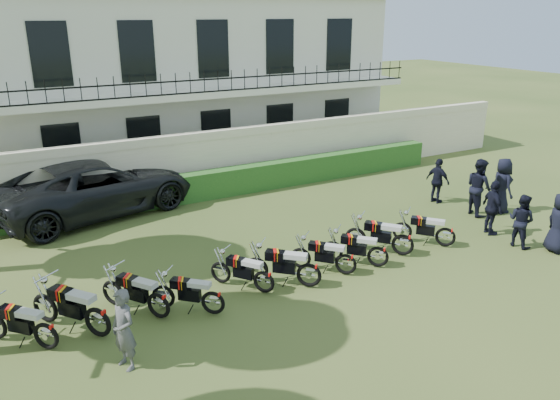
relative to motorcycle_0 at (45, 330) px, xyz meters
The scene contains 22 objects.
ground 6.50m from the motorcycle_0, ahead, with size 100.00×100.00×0.00m, color #334B1E.
perimeter_wall 10.42m from the motorcycle_0, 51.44° to the left, with size 30.00×0.35×2.30m.
hedge 10.47m from the motorcycle_0, 44.42° to the left, with size 18.00×0.60×1.00m, color #1B4C1B.
building 15.84m from the motorcycle_0, 65.30° to the left, with size 20.40×9.60×7.40m.
motorcycle_0 is the anchor object (origin of this frame).
motorcycle_1 1.01m from the motorcycle_0, ahead, with size 1.37×1.74×1.15m.
motorcycle_2 2.33m from the motorcycle_0, ahead, with size 1.17×1.64×1.05m.
motorcycle_3 3.47m from the motorcycle_0, ahead, with size 1.36×1.27×0.96m.
motorcycle_4 4.91m from the motorcycle_0, ahead, with size 1.11×1.49×0.97m.
motorcycle_5 6.03m from the motorcycle_0, ahead, with size 1.51×1.43×1.08m.
motorcycle_6 7.22m from the motorcycle_0, ahead, with size 1.27×1.37×0.97m.
motorcycle_7 8.23m from the motorcycle_0, ahead, with size 1.30×1.38×0.99m.
motorcycle_8 9.29m from the motorcycle_0, ahead, with size 1.32×1.57×1.07m.
motorcycle_9 10.78m from the motorcycle_0, ahead, with size 1.25×1.44×0.99m.
suv 8.12m from the motorcycle_0, 71.40° to the left, with size 3.07×6.66×1.85m, color black.
inspector 1.87m from the motorcycle_0, 46.58° to the right, with size 0.60×0.39×1.64m, color #56565B.
officer_0 13.46m from the motorcycle_0, ahead, with size 0.85×0.55×1.74m, color black.
officer_1 12.77m from the motorcycle_0, ahead, with size 0.77×0.60×1.58m, color black.
officer_2 12.72m from the motorcycle_0, ahead, with size 1.00×0.42×1.71m, color black.
officer_3 14.65m from the motorcycle_0, ahead, with size 0.92×0.60×1.88m, color black.
officer_4 13.79m from the motorcycle_0, ahead, with size 0.94×0.73×1.93m, color black.
officer_5 13.71m from the motorcycle_0, 12.25° to the left, with size 0.94×0.39×1.61m, color black.
Camera 1 is at (-6.95, -10.68, 6.49)m, focal length 35.00 mm.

